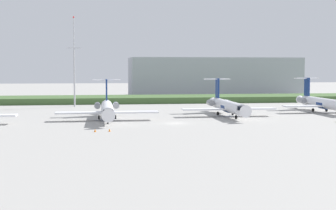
{
  "coord_description": "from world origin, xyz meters",
  "views": [
    {
      "loc": [
        -15.8,
        -102.88,
        11.75
      ],
      "look_at": [
        0.0,
        12.14,
        3.0
      ],
      "focal_mm": 52.71,
      "sensor_mm": 36.0,
      "label": 1
    }
  ],
  "objects_px": {
    "safety_cone_mid_marker": "(109,130)",
    "regional_jet_second": "(107,109)",
    "safety_cone_front_marker": "(95,130)",
    "regional_jet_third": "(227,106)",
    "antenna_mast": "(74,70)",
    "regional_jet_fourth": "(323,103)"
  },
  "relations": [
    {
      "from": "antenna_mast",
      "to": "safety_cone_mid_marker",
      "type": "relative_size",
      "value": 49.47
    },
    {
      "from": "antenna_mast",
      "to": "regional_jet_third",
      "type": "bearing_deg",
      "value": -41.76
    },
    {
      "from": "regional_jet_fourth",
      "to": "safety_cone_front_marker",
      "type": "bearing_deg",
      "value": -151.33
    },
    {
      "from": "regional_jet_second",
      "to": "regional_jet_fourth",
      "type": "distance_m",
      "value": 58.18
    },
    {
      "from": "regional_jet_fourth",
      "to": "safety_cone_mid_marker",
      "type": "relative_size",
      "value": 56.36
    },
    {
      "from": "safety_cone_front_marker",
      "to": "safety_cone_mid_marker",
      "type": "bearing_deg",
      "value": 3.82
    },
    {
      "from": "safety_cone_mid_marker",
      "to": "regional_jet_second",
      "type": "bearing_deg",
      "value": 90.27
    },
    {
      "from": "antenna_mast",
      "to": "safety_cone_front_marker",
      "type": "bearing_deg",
      "value": -83.68
    },
    {
      "from": "regional_jet_second",
      "to": "safety_cone_front_marker",
      "type": "xyz_separation_m",
      "value": [
        -2.53,
        -20.96,
        -2.26
      ]
    },
    {
      "from": "regional_jet_third",
      "to": "regional_jet_second",
      "type": "bearing_deg",
      "value": -169.47
    },
    {
      "from": "regional_jet_third",
      "to": "regional_jet_fourth",
      "type": "relative_size",
      "value": 1.0
    },
    {
      "from": "regional_jet_second",
      "to": "regional_jet_third",
      "type": "bearing_deg",
      "value": 10.53
    },
    {
      "from": "safety_cone_front_marker",
      "to": "safety_cone_mid_marker",
      "type": "distance_m",
      "value": 2.64
    },
    {
      "from": "regional_jet_second",
      "to": "regional_jet_third",
      "type": "distance_m",
      "value": 29.81
    },
    {
      "from": "regional_jet_third",
      "to": "antenna_mast",
      "type": "relative_size",
      "value": 1.14
    },
    {
      "from": "regional_jet_third",
      "to": "antenna_mast",
      "type": "distance_m",
      "value": 52.45
    },
    {
      "from": "regional_jet_third",
      "to": "antenna_mast",
      "type": "bearing_deg",
      "value": 138.24
    },
    {
      "from": "regional_jet_fourth",
      "to": "safety_cone_front_marker",
      "type": "height_order",
      "value": "regional_jet_fourth"
    },
    {
      "from": "antenna_mast",
      "to": "regional_jet_fourth",
      "type": "bearing_deg",
      "value": -23.11
    },
    {
      "from": "antenna_mast",
      "to": "safety_cone_mid_marker",
      "type": "distance_m",
      "value": 62.36
    },
    {
      "from": "regional_jet_third",
      "to": "safety_cone_mid_marker",
      "type": "distance_m",
      "value": 39.32
    },
    {
      "from": "antenna_mast",
      "to": "safety_cone_mid_marker",
      "type": "height_order",
      "value": "antenna_mast"
    }
  ]
}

